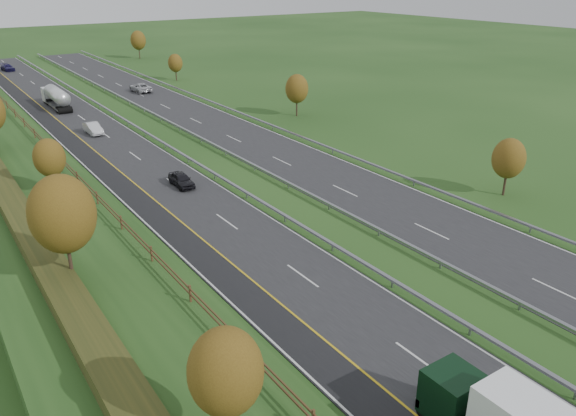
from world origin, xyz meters
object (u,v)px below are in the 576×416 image
object	(u,v)px
car_dark_near	(181,180)
car_silver_mid	(93,128)
car_oncoming	(140,87)
road_tanker	(56,97)
car_small_far	(7,68)

from	to	relation	value
car_dark_near	car_silver_mid	xyz separation A→B (m)	(-1.63, 26.42, 0.05)
car_oncoming	road_tanker	bearing A→B (deg)	16.30
car_small_far	road_tanker	bearing A→B (deg)	-97.05
car_dark_near	car_silver_mid	size ratio (longest dim) A/B	0.90
road_tanker	car_dark_near	bearing A→B (deg)	-87.78
car_silver_mid	car_small_far	bearing A→B (deg)	88.65
car_dark_near	car_small_far	world-z (taller)	car_small_far
car_silver_mid	car_dark_near	bearing A→B (deg)	-88.10
road_tanker	car_small_far	world-z (taller)	road_tanker
car_dark_near	car_small_far	xyz separation A→B (m)	(-1.95, 92.25, 0.01)
road_tanker	car_oncoming	size ratio (longest dim) A/B	1.89
road_tanker	car_oncoming	world-z (taller)	road_tanker
car_silver_mid	car_oncoming	size ratio (longest dim) A/B	0.80
road_tanker	car_small_far	distance (m)	45.85
road_tanker	car_dark_near	world-z (taller)	road_tanker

